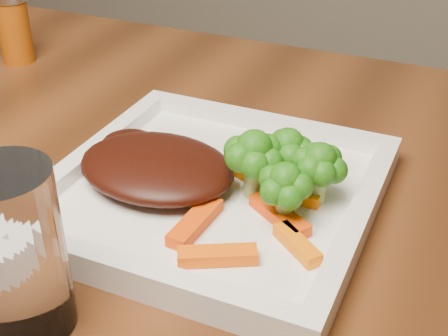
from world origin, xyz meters
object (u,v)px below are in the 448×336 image
at_px(plate, 214,196).
at_px(steak, 156,167).
at_px(spice_shaker, 14,27).
at_px(drinking_glass, 16,253).

distance_m(plate, steak, 0.06).
relative_size(plate, steak, 1.88).
xyz_separation_m(steak, spice_shaker, (-0.32, 0.20, 0.02)).
distance_m(steak, drinking_glass, 0.18).
relative_size(spice_shaker, drinking_glass, 0.77).
xyz_separation_m(plate, spice_shaker, (-0.37, 0.19, 0.04)).
bearing_deg(plate, steak, -171.83).
relative_size(plate, drinking_glass, 2.25).
bearing_deg(steak, drinking_glass, -90.43).
height_order(plate, drinking_glass, drinking_glass).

